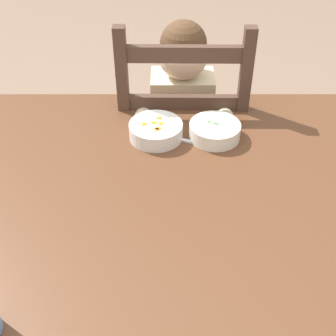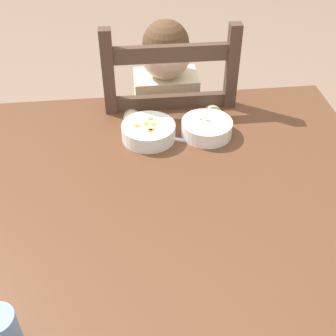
% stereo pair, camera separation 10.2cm
% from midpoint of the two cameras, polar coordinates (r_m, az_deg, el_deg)
% --- Properties ---
extents(dining_table, '(1.25, 1.09, 0.72)m').
position_cam_midpoint_polar(dining_table, '(1.18, -4.59, -8.33)').
color(dining_table, brown).
rests_on(dining_table, ground).
extents(dining_chair, '(0.42, 0.42, 0.99)m').
position_cam_midpoint_polar(dining_chair, '(1.73, -1.87, 2.60)').
color(dining_chair, '#4A3327').
rests_on(dining_chair, ground).
extents(child_figure, '(0.32, 0.31, 0.95)m').
position_cam_midpoint_polar(child_figure, '(1.64, -1.96, 7.12)').
color(child_figure, beige).
rests_on(child_figure, ground).
extents(bowl_of_peas, '(0.15, 0.15, 0.05)m').
position_cam_midpoint_polar(bowl_of_peas, '(1.34, 2.73, 5.04)').
color(bowl_of_peas, white).
rests_on(bowl_of_peas, dining_table).
extents(bowl_of_carrots, '(0.16, 0.16, 0.05)m').
position_cam_midpoint_polar(bowl_of_carrots, '(1.32, -4.69, 4.57)').
color(bowl_of_carrots, white).
rests_on(bowl_of_carrots, dining_table).
extents(spoon, '(0.14, 0.07, 0.01)m').
position_cam_midpoint_polar(spoon, '(1.33, -3.01, 3.87)').
color(spoon, silver).
rests_on(spoon, dining_table).
extents(drinking_cup, '(0.06, 0.06, 0.10)m').
position_cam_midpoint_polar(drinking_cup, '(0.91, -23.49, -18.77)').
color(drinking_cup, '#6C98D8').
rests_on(drinking_cup, dining_table).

